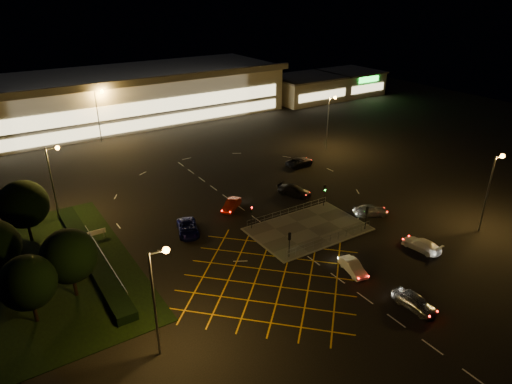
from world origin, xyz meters
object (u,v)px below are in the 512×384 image
signal_nw (251,212)px  car_right_silver (371,210)px  car_left_blue (188,228)px  car_east_grey (300,162)px  car_queue_white (353,267)px  signal_se (367,213)px  signal_ne (325,191)px  signal_sw (289,240)px  car_approach_white (421,245)px  car_circ_red (232,205)px  car_far_dkgrey (295,191)px  car_near_silver (414,302)px

signal_nw → car_right_silver: 16.53m
car_left_blue → car_right_silver: 24.42m
signal_nw → car_right_silver: size_ratio=0.69×
car_east_grey → car_left_blue: bearing=108.5°
car_right_silver → car_queue_white: bearing=154.1°
car_left_blue → car_right_silver: bearing=-3.6°
signal_se → car_east_grey: 23.43m
signal_ne → car_queue_white: signal_ne is taller
signal_sw → signal_se: same height
signal_ne → car_right_silver: signal_ne is taller
signal_se → car_approach_white: (2.09, -7.00, -1.68)m
car_circ_red → car_east_grey: size_ratio=0.83×
car_far_dkgrey → car_right_silver: car_right_silver is taller
signal_ne → car_queue_white: 16.18m
car_near_silver → car_left_blue: (-12.05, 25.05, -0.03)m
car_far_dkgrey → car_left_blue: bearing=158.6°
car_left_blue → signal_se: bearing=-12.8°
car_right_silver → car_approach_white: car_right_silver is taller
signal_se → car_approach_white: size_ratio=0.67×
signal_sw → car_circ_red: 14.30m
car_right_silver → car_approach_white: bearing=-161.2°
signal_se → car_left_blue: bearing=-30.7°
signal_se → car_queue_white: signal_se is taller
car_circ_red → signal_nw: bearing=-45.4°
car_far_dkgrey → car_right_silver: (4.69, -10.69, 0.04)m
signal_ne → car_far_dkgrey: (-1.19, 5.18, -1.63)m
signal_se → signal_nw: (-12.00, 7.99, 0.00)m
car_far_dkgrey → car_east_grey: 12.21m
car_circ_red → car_right_silver: bearing=12.6°
car_left_blue → car_approach_white: car_left_blue is taller
signal_se → car_far_dkgrey: size_ratio=0.62×
car_circ_red → car_left_blue: bearing=-109.8°
car_east_grey → car_approach_white: size_ratio=1.08×
signal_se → car_circ_red: bearing=-51.4°
signal_ne → car_approach_white: 15.22m
signal_se → car_near_silver: signal_se is taller
car_near_silver → car_left_blue: 27.79m
car_near_silver → car_circ_red: bearing=95.5°
signal_sw → car_circ_red: signal_sw is taller
car_near_silver → car_approach_white: car_near_silver is taller
car_queue_white → car_right_silver: size_ratio=0.89×
signal_sw → signal_ne: size_ratio=1.00×
car_near_silver → car_queue_white: 7.64m
car_near_silver → car_right_silver: car_right_silver is taller
car_queue_white → car_far_dkgrey: size_ratio=0.79×
car_queue_white → car_left_blue: car_left_blue is taller
signal_se → car_far_dkgrey: signal_se is taller
signal_sw → car_far_dkgrey: (10.81, 13.17, -1.63)m
signal_nw → signal_ne: size_ratio=1.00×
signal_nw → signal_ne: bearing=0.0°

